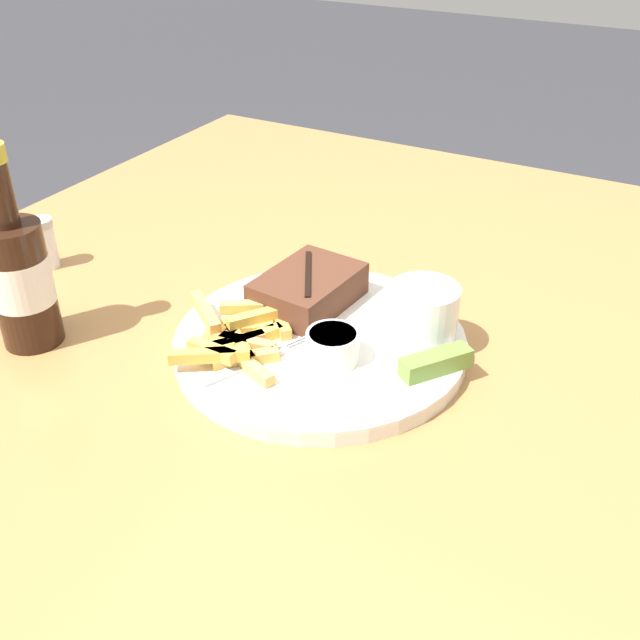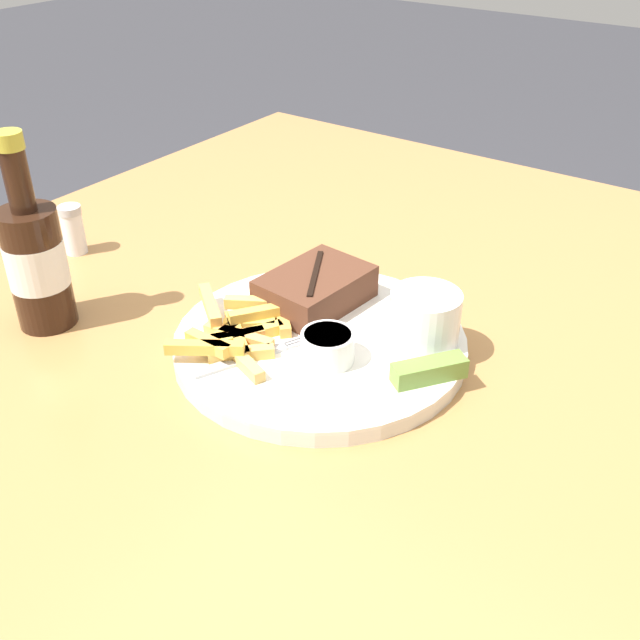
# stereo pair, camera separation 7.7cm
# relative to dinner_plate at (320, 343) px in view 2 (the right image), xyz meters

# --- Properties ---
(dining_table) EXTENTS (1.28, 1.12, 0.75)m
(dining_table) POSITION_rel_dinner_plate_xyz_m (0.00, 0.00, -0.08)
(dining_table) COLOR #A87542
(dining_table) RESTS_ON ground_plane
(dinner_plate) EXTENTS (0.31, 0.31, 0.02)m
(dinner_plate) POSITION_rel_dinner_plate_xyz_m (0.00, 0.00, 0.00)
(dinner_plate) COLOR silver
(dinner_plate) RESTS_ON dining_table
(steak_portion) EXTENTS (0.13, 0.10, 0.04)m
(steak_portion) POSITION_rel_dinner_plate_xyz_m (0.05, 0.04, 0.03)
(steak_portion) COLOR #512D1E
(steak_portion) RESTS_ON dinner_plate
(fries_pile) EXTENTS (0.16, 0.15, 0.02)m
(fries_pile) POSITION_rel_dinner_plate_xyz_m (-0.05, 0.07, 0.02)
(fries_pile) COLOR tan
(fries_pile) RESTS_ON dinner_plate
(coleslaw_cup) EXTENTS (0.07, 0.07, 0.06)m
(coleslaw_cup) POSITION_rel_dinner_plate_xyz_m (0.05, -0.09, 0.04)
(coleslaw_cup) COLOR white
(coleslaw_cup) RESTS_ON dinner_plate
(dipping_sauce_cup) EXTENTS (0.05, 0.05, 0.03)m
(dipping_sauce_cup) POSITION_rel_dinner_plate_xyz_m (-0.03, -0.03, 0.03)
(dipping_sauce_cup) COLOR silver
(dipping_sauce_cup) RESTS_ON dinner_plate
(pickle_spear) EXTENTS (0.07, 0.06, 0.02)m
(pickle_spear) POSITION_rel_dinner_plate_xyz_m (-0.00, -0.13, 0.02)
(pickle_spear) COLOR olive
(pickle_spear) RESTS_ON dinner_plate
(fork_utensil) EXTENTS (0.13, 0.07, 0.00)m
(fork_utensil) POSITION_rel_dinner_plate_xyz_m (-0.07, 0.03, 0.01)
(fork_utensil) COLOR #B7B7BC
(fork_utensil) RESTS_ON dinner_plate
(beer_bottle) EXTENTS (0.06, 0.06, 0.22)m
(beer_bottle) POSITION_rel_dinner_plate_xyz_m (-0.13, 0.28, 0.07)
(beer_bottle) COLOR black
(beer_bottle) RESTS_ON dining_table
(salt_shaker) EXTENTS (0.03, 0.03, 0.07)m
(salt_shaker) POSITION_rel_dinner_plate_xyz_m (0.00, 0.39, 0.02)
(salt_shaker) COLOR white
(salt_shaker) RESTS_ON dining_table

